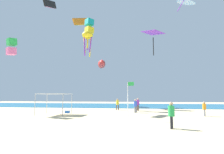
{
  "coord_description": "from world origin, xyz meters",
  "views": [
    {
      "loc": [
        2.53,
        -15.82,
        2.15
      ],
      "look_at": [
        -1.97,
        12.47,
        5.13
      ],
      "focal_mm": 29.71,
      "sensor_mm": 36.0,
      "label": 1
    }
  ],
  "objects_px": {
    "person_far_shore": "(204,108)",
    "cooler_box": "(67,112)",
    "banner_flag": "(129,97)",
    "person_rightmost": "(138,103)",
    "person_central": "(135,105)",
    "kite_diamond_purple": "(153,34)",
    "kite_delta_white": "(186,1)",
    "kite_box_teal": "(89,26)",
    "person_near_tent": "(171,113)",
    "canopy_tent": "(55,95)",
    "kite_box_green": "(11,47)",
    "person_leftmost": "(117,103)",
    "kite_parafoil_orange": "(81,22)",
    "kite_parafoil_black": "(50,4)",
    "kite_inflatable_red": "(102,64)",
    "kite_octopus_yellow": "(88,36)"
  },
  "relations": [
    {
      "from": "cooler_box",
      "to": "kite_octopus_yellow",
      "type": "relative_size",
      "value": 0.13
    },
    {
      "from": "person_far_shore",
      "to": "cooler_box",
      "type": "relative_size",
      "value": 2.75
    },
    {
      "from": "banner_flag",
      "to": "person_rightmost",
      "type": "bearing_deg",
      "value": 86.79
    },
    {
      "from": "person_near_tent",
      "to": "banner_flag",
      "type": "distance_m",
      "value": 5.34
    },
    {
      "from": "person_leftmost",
      "to": "kite_parafoil_orange",
      "type": "distance_m",
      "value": 23.78
    },
    {
      "from": "kite_diamond_purple",
      "to": "person_far_shore",
      "type": "bearing_deg",
      "value": 69.61
    },
    {
      "from": "kite_delta_white",
      "to": "kite_diamond_purple",
      "type": "bearing_deg",
      "value": -166.62
    },
    {
      "from": "kite_box_green",
      "to": "banner_flag",
      "type": "bearing_deg",
      "value": -157.71
    },
    {
      "from": "canopy_tent",
      "to": "kite_parafoil_orange",
      "type": "height_order",
      "value": "kite_parafoil_orange"
    },
    {
      "from": "person_near_tent",
      "to": "person_central",
      "type": "xyz_separation_m",
      "value": [
        -2.76,
        11.64,
        -0.01
      ]
    },
    {
      "from": "kite_diamond_purple",
      "to": "kite_delta_white",
      "type": "bearing_deg",
      "value": -173.88
    },
    {
      "from": "cooler_box",
      "to": "kite_parafoil_orange",
      "type": "relative_size",
      "value": 0.12
    },
    {
      "from": "kite_box_green",
      "to": "kite_diamond_purple",
      "type": "bearing_deg",
      "value": -117.02
    },
    {
      "from": "person_leftmost",
      "to": "person_central",
      "type": "bearing_deg",
      "value": -56.07
    },
    {
      "from": "person_near_tent",
      "to": "kite_parafoil_black",
      "type": "distance_m",
      "value": 26.45
    },
    {
      "from": "person_rightmost",
      "to": "kite_diamond_purple",
      "type": "height_order",
      "value": "kite_diamond_purple"
    },
    {
      "from": "person_central",
      "to": "kite_box_teal",
      "type": "bearing_deg",
      "value": 70.3
    },
    {
      "from": "person_leftmost",
      "to": "kite_octopus_yellow",
      "type": "height_order",
      "value": "kite_octopus_yellow"
    },
    {
      "from": "banner_flag",
      "to": "canopy_tent",
      "type": "bearing_deg",
      "value": 159.11
    },
    {
      "from": "person_leftmost",
      "to": "cooler_box",
      "type": "relative_size",
      "value": 3.11
    },
    {
      "from": "person_rightmost",
      "to": "cooler_box",
      "type": "distance_m",
      "value": 10.46
    },
    {
      "from": "kite_box_teal",
      "to": "kite_parafoil_orange",
      "type": "xyz_separation_m",
      "value": [
        -3.48,
        5.02,
        3.33
      ]
    },
    {
      "from": "banner_flag",
      "to": "kite_inflatable_red",
      "type": "height_order",
      "value": "kite_inflatable_red"
    },
    {
      "from": "person_leftmost",
      "to": "banner_flag",
      "type": "relative_size",
      "value": 0.51
    },
    {
      "from": "person_central",
      "to": "kite_box_green",
      "type": "xyz_separation_m",
      "value": [
        -15.15,
        -4.36,
        7.27
      ]
    },
    {
      "from": "person_central",
      "to": "person_far_shore",
      "type": "bearing_deg",
      "value": -83.93
    },
    {
      "from": "kite_diamond_purple",
      "to": "kite_inflatable_red",
      "type": "height_order",
      "value": "kite_diamond_purple"
    },
    {
      "from": "canopy_tent",
      "to": "kite_box_green",
      "type": "bearing_deg",
      "value": -176.72
    },
    {
      "from": "kite_parafoil_black",
      "to": "kite_parafoil_orange",
      "type": "xyz_separation_m",
      "value": [
        0.59,
        13.71,
        2.68
      ]
    },
    {
      "from": "canopy_tent",
      "to": "person_leftmost",
      "type": "bearing_deg",
      "value": 53.15
    },
    {
      "from": "kite_octopus_yellow",
      "to": "kite_inflatable_red",
      "type": "bearing_deg",
      "value": 158.28
    },
    {
      "from": "kite_box_teal",
      "to": "kite_octopus_yellow",
      "type": "height_order",
      "value": "kite_box_teal"
    },
    {
      "from": "cooler_box",
      "to": "kite_box_teal",
      "type": "height_order",
      "value": "kite_box_teal"
    },
    {
      "from": "banner_flag",
      "to": "person_leftmost",
      "type": "bearing_deg",
      "value": 102.16
    },
    {
      "from": "person_far_shore",
      "to": "kite_box_teal",
      "type": "bearing_deg",
      "value": 61.74
    },
    {
      "from": "kite_delta_white",
      "to": "kite_box_teal",
      "type": "bearing_deg",
      "value": 156.94
    },
    {
      "from": "person_rightmost",
      "to": "kite_parafoil_black",
      "type": "relative_size",
      "value": 0.5
    },
    {
      "from": "person_central",
      "to": "cooler_box",
      "type": "relative_size",
      "value": 3.08
    },
    {
      "from": "person_leftmost",
      "to": "kite_inflatable_red",
      "type": "relative_size",
      "value": 0.3
    },
    {
      "from": "kite_parafoil_black",
      "to": "kite_delta_white",
      "type": "bearing_deg",
      "value": 124.61
    },
    {
      "from": "person_central",
      "to": "kite_diamond_purple",
      "type": "relative_size",
      "value": 0.43
    },
    {
      "from": "kite_box_teal",
      "to": "kite_octopus_yellow",
      "type": "xyz_separation_m",
      "value": [
        1.22,
        -5.11,
        -3.81
      ]
    },
    {
      "from": "cooler_box",
      "to": "kite_inflatable_red",
      "type": "relative_size",
      "value": 0.1
    },
    {
      "from": "banner_flag",
      "to": "cooler_box",
      "type": "height_order",
      "value": "banner_flag"
    },
    {
      "from": "kite_inflatable_red",
      "to": "kite_octopus_yellow",
      "type": "bearing_deg",
      "value": 163.77
    },
    {
      "from": "banner_flag",
      "to": "person_near_tent",
      "type": "bearing_deg",
      "value": -53.02
    },
    {
      "from": "canopy_tent",
      "to": "kite_inflatable_red",
      "type": "height_order",
      "value": "kite_inflatable_red"
    },
    {
      "from": "kite_box_teal",
      "to": "person_near_tent",
      "type": "bearing_deg",
      "value": -20.05
    },
    {
      "from": "person_near_tent",
      "to": "banner_flag",
      "type": "xyz_separation_m",
      "value": [
        -3.15,
        4.18,
        1.06
      ]
    },
    {
      "from": "kite_box_teal",
      "to": "kite_parafoil_black",
      "type": "height_order",
      "value": "kite_parafoil_black"
    }
  ]
}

